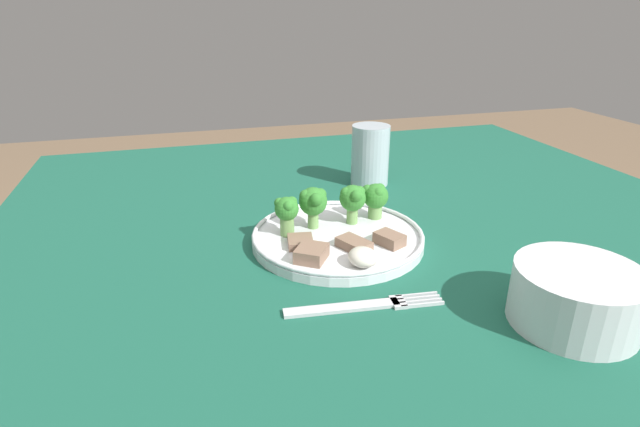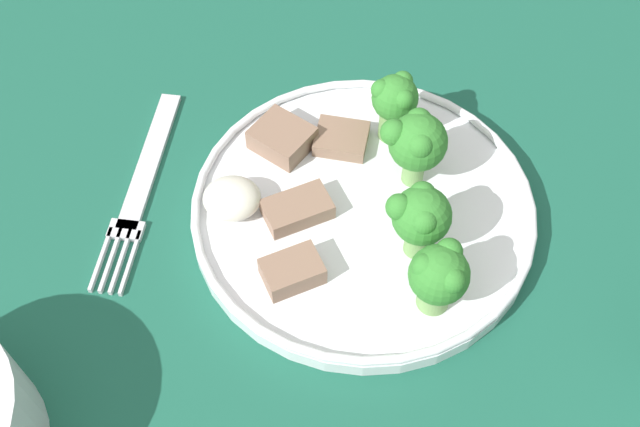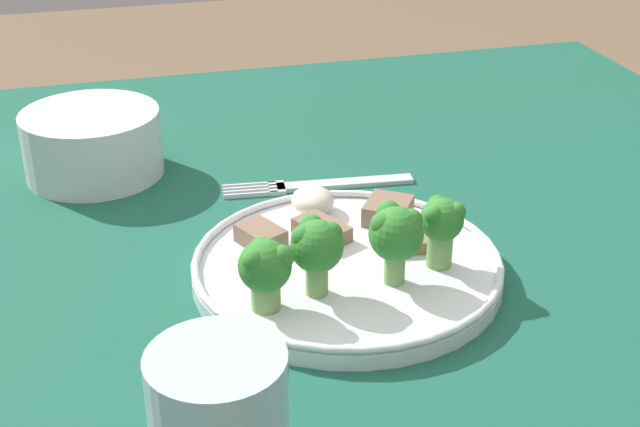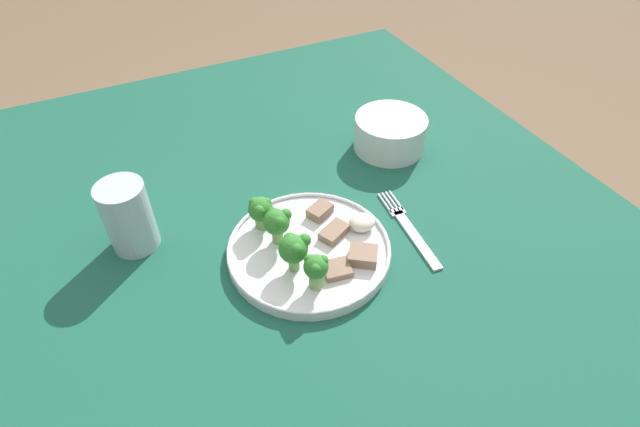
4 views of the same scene
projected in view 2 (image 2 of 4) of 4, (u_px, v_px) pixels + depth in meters
name	position (u px, v px, depth m)	size (l,w,h in m)	color
table	(402.00, 373.00, 0.56)	(1.10, 1.12, 0.77)	#195642
dinner_plate	(363.00, 210.00, 0.52)	(0.24, 0.24, 0.02)	white
fork	(142.00, 184.00, 0.54)	(0.04, 0.18, 0.00)	silver
broccoli_floret_near_rim_left	(416.00, 216.00, 0.46)	(0.04, 0.04, 0.06)	#709E56
broccoli_floret_center_left	(395.00, 101.00, 0.52)	(0.03, 0.03, 0.06)	#709E56
broccoli_floret_back_left	(411.00, 142.00, 0.49)	(0.04, 0.04, 0.06)	#709E56
broccoli_floret_front_left	(439.00, 274.00, 0.45)	(0.04, 0.04, 0.05)	#709E56
meat_slice_front_slice	(297.00, 209.00, 0.50)	(0.05, 0.04, 0.01)	#846651
meat_slice_middle_slice	(282.00, 138.00, 0.54)	(0.05, 0.05, 0.02)	#846651
meat_slice_rear_slice	(341.00, 139.00, 0.54)	(0.04, 0.04, 0.01)	#846651
meat_slice_edge_slice	(292.00, 271.00, 0.48)	(0.04, 0.04, 0.02)	#846651
sauce_dollop	(232.00, 198.00, 0.50)	(0.04, 0.04, 0.02)	silver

